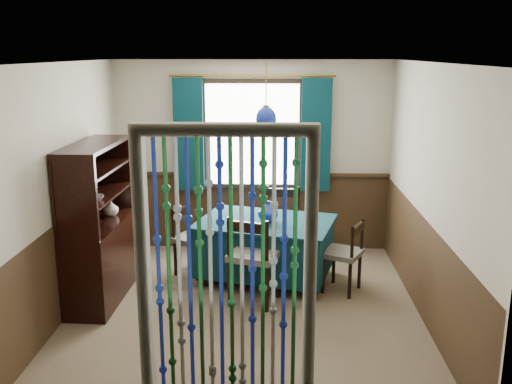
{
  "coord_description": "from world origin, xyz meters",
  "views": [
    {
      "loc": [
        0.32,
        -5.38,
        2.6
      ],
      "look_at": [
        0.1,
        0.58,
        1.13
      ],
      "focal_mm": 40.0,
      "sensor_mm": 36.0,
      "label": 1
    }
  ],
  "objects_px": {
    "chair_right": "(345,254)",
    "dining_table": "(265,246)",
    "chair_near": "(253,257)",
    "vase_sideboard": "(111,207)",
    "chair_left": "(191,238)",
    "vase_table": "(268,212)",
    "chair_far": "(281,224)",
    "bowl_shelf": "(94,198)",
    "pendant_lamp": "(266,119)",
    "sideboard": "(100,245)"
  },
  "relations": [
    {
      "from": "chair_near",
      "to": "vase_table",
      "type": "height_order",
      "value": "chair_near"
    },
    {
      "from": "dining_table",
      "to": "sideboard",
      "type": "xyz_separation_m",
      "value": [
        -1.75,
        -0.54,
        0.17
      ]
    },
    {
      "from": "pendant_lamp",
      "to": "chair_right",
      "type": "bearing_deg",
      "value": -18.51
    },
    {
      "from": "chair_left",
      "to": "vase_table",
      "type": "relative_size",
      "value": 3.75
    },
    {
      "from": "chair_right",
      "to": "pendant_lamp",
      "type": "relative_size",
      "value": 1.07
    },
    {
      "from": "dining_table",
      "to": "pendant_lamp",
      "type": "distance_m",
      "value": 1.46
    },
    {
      "from": "sideboard",
      "to": "pendant_lamp",
      "type": "relative_size",
      "value": 2.19
    },
    {
      "from": "chair_left",
      "to": "chair_right",
      "type": "bearing_deg",
      "value": 101.69
    },
    {
      "from": "chair_right",
      "to": "bowl_shelf",
      "type": "height_order",
      "value": "bowl_shelf"
    },
    {
      "from": "chair_left",
      "to": "vase_sideboard",
      "type": "distance_m",
      "value": 1.05
    },
    {
      "from": "chair_near",
      "to": "chair_far",
      "type": "distance_m",
      "value": 1.26
    },
    {
      "from": "sideboard",
      "to": "pendant_lamp",
      "type": "height_order",
      "value": "pendant_lamp"
    },
    {
      "from": "chair_right",
      "to": "pendant_lamp",
      "type": "distance_m",
      "value": 1.71
    },
    {
      "from": "chair_near",
      "to": "bowl_shelf",
      "type": "relative_size",
      "value": 4.67
    },
    {
      "from": "chair_near",
      "to": "pendant_lamp",
      "type": "bearing_deg",
      "value": 97.14
    },
    {
      "from": "chair_left",
      "to": "pendant_lamp",
      "type": "bearing_deg",
      "value": 105.2
    },
    {
      "from": "sideboard",
      "to": "bowl_shelf",
      "type": "xyz_separation_m",
      "value": [
        0.06,
        -0.26,
        0.59
      ]
    },
    {
      "from": "chair_far",
      "to": "bowl_shelf",
      "type": "bearing_deg",
      "value": 41.23
    },
    {
      "from": "dining_table",
      "to": "pendant_lamp",
      "type": "relative_size",
      "value": 2.22
    },
    {
      "from": "chair_near",
      "to": "vase_sideboard",
      "type": "distance_m",
      "value": 1.68
    },
    {
      "from": "chair_far",
      "to": "chair_right",
      "type": "height_order",
      "value": "chair_far"
    },
    {
      "from": "chair_right",
      "to": "sideboard",
      "type": "xyz_separation_m",
      "value": [
        -2.63,
        -0.25,
        0.15
      ]
    },
    {
      "from": "vase_table",
      "to": "vase_sideboard",
      "type": "bearing_deg",
      "value": -171.98
    },
    {
      "from": "chair_right",
      "to": "vase_sideboard",
      "type": "relative_size",
      "value": 4.27
    },
    {
      "from": "pendant_lamp",
      "to": "bowl_shelf",
      "type": "xyz_separation_m",
      "value": [
        -1.69,
        -0.8,
        -0.7
      ]
    },
    {
      "from": "chair_near",
      "to": "pendant_lamp",
      "type": "relative_size",
      "value": 1.27
    },
    {
      "from": "chair_right",
      "to": "bowl_shelf",
      "type": "xyz_separation_m",
      "value": [
        -2.57,
        -0.51,
        0.74
      ]
    },
    {
      "from": "dining_table",
      "to": "bowl_shelf",
      "type": "relative_size",
      "value": 8.18
    },
    {
      "from": "chair_left",
      "to": "sideboard",
      "type": "bearing_deg",
      "value": -23.39
    },
    {
      "from": "chair_right",
      "to": "chair_left",
      "type": "bearing_deg",
      "value": 101.17
    },
    {
      "from": "sideboard",
      "to": "vase_table",
      "type": "xyz_separation_m",
      "value": [
        1.78,
        0.51,
        0.24
      ]
    },
    {
      "from": "dining_table",
      "to": "chair_far",
      "type": "distance_m",
      "value": 0.62
    },
    {
      "from": "dining_table",
      "to": "chair_right",
      "type": "distance_m",
      "value": 0.93
    },
    {
      "from": "chair_near",
      "to": "vase_table",
      "type": "bearing_deg",
      "value": 94.1
    },
    {
      "from": "chair_near",
      "to": "sideboard",
      "type": "xyz_separation_m",
      "value": [
        -1.64,
        0.09,
        0.07
      ]
    },
    {
      "from": "dining_table",
      "to": "chair_far",
      "type": "height_order",
      "value": "chair_far"
    },
    {
      "from": "chair_right",
      "to": "vase_table",
      "type": "bearing_deg",
      "value": 99.08
    },
    {
      "from": "chair_right",
      "to": "dining_table",
      "type": "bearing_deg",
      "value": 97.74
    },
    {
      "from": "chair_right",
      "to": "bowl_shelf",
      "type": "relative_size",
      "value": 3.92
    },
    {
      "from": "chair_near",
      "to": "bowl_shelf",
      "type": "xyz_separation_m",
      "value": [
        -1.58,
        -0.16,
        0.66
      ]
    },
    {
      "from": "chair_left",
      "to": "bowl_shelf",
      "type": "height_order",
      "value": "bowl_shelf"
    },
    {
      "from": "vase_sideboard",
      "to": "chair_far",
      "type": "bearing_deg",
      "value": 24.53
    },
    {
      "from": "pendant_lamp",
      "to": "vase_table",
      "type": "xyz_separation_m",
      "value": [
        0.03,
        -0.03,
        -1.05
      ]
    },
    {
      "from": "dining_table",
      "to": "vase_table",
      "type": "distance_m",
      "value": 0.41
    },
    {
      "from": "chair_near",
      "to": "vase_sideboard",
      "type": "height_order",
      "value": "vase_sideboard"
    },
    {
      "from": "chair_right",
      "to": "vase_sideboard",
      "type": "bearing_deg",
      "value": 115.81
    },
    {
      "from": "sideboard",
      "to": "vase_sideboard",
      "type": "relative_size",
      "value": 8.79
    },
    {
      "from": "sideboard",
      "to": "chair_near",
      "type": "bearing_deg",
      "value": -1.72
    },
    {
      "from": "vase_table",
      "to": "sideboard",
      "type": "bearing_deg",
      "value": -163.97
    },
    {
      "from": "sideboard",
      "to": "pendant_lamp",
      "type": "xyz_separation_m",
      "value": [
        1.75,
        0.54,
        1.29
      ]
    }
  ]
}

